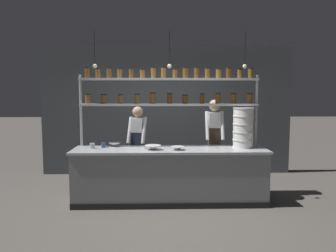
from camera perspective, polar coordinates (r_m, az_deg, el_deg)
The scene contains 13 objects.
ground_plane at distance 5.77m, azimuth 0.32°, elevation -13.02°, with size 40.00×40.00×0.00m, color #5B5651.
back_wall at distance 7.49m, azimuth -0.17°, elevation 2.72°, with size 5.67×0.12×2.92m, color #4C5156.
prep_counter at distance 5.64m, azimuth 0.33°, elevation -8.59°, with size 3.27×0.76×0.92m.
spice_shelf_unit at distance 5.79m, azimuth 0.36°, elevation 5.81°, with size 3.16×0.28×2.31m.
chef_left at distance 6.36m, azimuth -5.27°, elevation -2.78°, with size 0.41×0.34×1.60m.
chef_center at distance 6.35m, azimuth 8.05°, elevation -1.99°, with size 0.36×0.30×1.73m.
container_stack at distance 5.78m, azimuth 12.96°, elevation -0.28°, with size 0.36×0.36×0.69m.
prep_bowl_near_left at distance 5.42m, azimuth 1.69°, elevation -3.89°, with size 0.22×0.22×0.06m.
prep_bowl_center_front at distance 5.86m, azimuth -9.25°, elevation -3.22°, with size 0.23×0.23×0.06m.
prep_bowl_center_back at distance 5.44m, azimuth -2.68°, elevation -3.77°, with size 0.27×0.27×0.08m.
serving_cup_front at distance 5.72m, azimuth -13.05°, elevation -3.37°, with size 0.08×0.08×0.09m.
serving_cup_by_board at distance 5.76m, azimuth -11.20°, elevation -3.28°, with size 0.07×0.07×0.09m.
pendant_light_row at distance 5.48m, azimuth 0.35°, elevation 10.66°, with size 2.54×0.07×0.61m.
Camera 1 is at (-0.18, -5.46, 1.86)m, focal length 35.00 mm.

